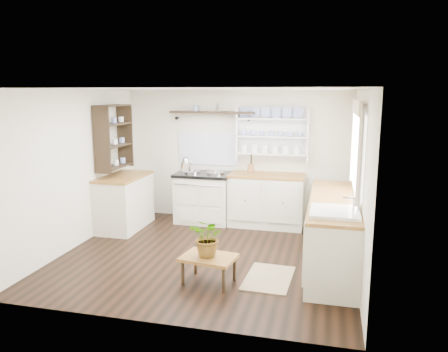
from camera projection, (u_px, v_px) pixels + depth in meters
The scene contains 19 objects.
floor at pixel (207, 255), 6.15m from camera, with size 4.00×3.80×0.01m, color black.
wall_back at pixel (236, 156), 7.75m from camera, with size 4.00×0.02×2.30m, color silver.
wall_right at pixel (360, 182), 5.47m from camera, with size 0.02×3.80×2.30m, color silver.
wall_left at pixel (76, 169), 6.40m from camera, with size 0.02×3.80×2.30m, color silver.
ceiling at pixel (206, 89), 5.72m from camera, with size 4.00×3.80×0.01m, color white.
window at pixel (357, 148), 5.55m from camera, with size 0.08×1.55×1.22m.
aga_cooker at pixel (204, 197), 7.69m from camera, with size 0.98×0.68×0.90m.
back_cabinets at pixel (267, 199), 7.45m from camera, with size 1.27×0.63×0.90m.
right_cabinets at pixel (333, 231), 5.77m from camera, with size 0.62×2.43×0.90m.
belfast_sink at pixel (334, 222), 4.99m from camera, with size 0.55×0.60×0.45m.
left_cabinets at pixel (124, 201), 7.32m from camera, with size 0.62×1.13×0.90m.
plate_rack at pixel (273, 134), 7.49m from camera, with size 1.20×0.22×0.90m.
high_shelf at pixel (212, 113), 7.58m from camera, with size 1.50×0.29×0.16m.
left_shelving at pixel (114, 136), 7.15m from camera, with size 0.28×0.80×1.05m, color black.
kettle at pixel (186, 164), 7.53m from camera, with size 0.19×0.19×0.23m, color silver, non-canonical shape.
utensil_crock at pixel (251, 168), 7.50m from camera, with size 0.11×0.11×0.13m, color #956036.
center_table at pixel (209, 260), 5.20m from camera, with size 0.69×0.54×0.34m.
potted_plant at pixel (209, 237), 5.15m from camera, with size 0.42×0.37×0.47m, color #3F7233.
floor_rug at pixel (269, 278), 5.38m from camera, with size 0.55×0.85×0.02m, color #7D5F48.
Camera 1 is at (1.61, -5.61, 2.26)m, focal length 35.00 mm.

